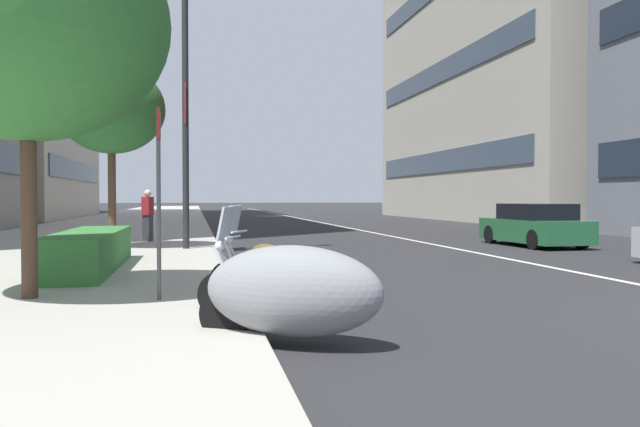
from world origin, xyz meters
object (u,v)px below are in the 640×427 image
car_lead_in_lane (534,226)px  street_tree_far_plaza (111,109)px  parking_sign_by_curb (159,185)px  pedestrian_on_plaza (148,215)px  motorcycle_under_tarp (274,287)px  motorcycle_nearest_camera (274,274)px  street_tree_by_lamp_post (27,21)px  street_lamp_with_banners (195,87)px  motorcycle_by_sign_pole (291,292)px

car_lead_in_lane → street_tree_far_plaza: 13.68m
parking_sign_by_curb → pedestrian_on_plaza: 12.64m
motorcycle_under_tarp → motorcycle_nearest_camera: motorcycle_under_tarp is taller
motorcycle_under_tarp → street_tree_far_plaza: bearing=-52.3°
parking_sign_by_curb → street_tree_by_lamp_post: (0.51, 1.83, 2.31)m
motorcycle_nearest_camera → parking_sign_by_curb: (-0.32, 1.65, 1.33)m
motorcycle_under_tarp → motorcycle_nearest_camera: (1.36, -0.16, -0.00)m
car_lead_in_lane → street_tree_by_lamp_post: street_tree_by_lamp_post is taller
motorcycle_under_tarp → street_tree_by_lamp_post: 5.17m
street_tree_far_plaza → street_tree_by_lamp_post: bearing=179.9°
street_tree_far_plaza → motorcycle_under_tarp: bearing=-163.1°
car_lead_in_lane → street_tree_far_plaza: bearing=89.5°
motorcycle_nearest_camera → pedestrian_on_plaza: pedestrian_on_plaza is taller
motorcycle_under_tarp → motorcycle_nearest_camera: bearing=-76.1°
parking_sign_by_curb → street_tree_far_plaza: size_ratio=0.52×
motorcycle_under_tarp → car_lead_in_lane: (11.10, -9.94, 0.22)m
motorcycle_nearest_camera → street_lamp_with_banners: (8.94, 1.12, 4.27)m
motorcycle_nearest_camera → motorcycle_under_tarp: bearing=108.9°
motorcycle_by_sign_pole → motorcycle_under_tarp: 1.51m
street_tree_far_plaza → pedestrian_on_plaza: size_ratio=3.07×
motorcycle_by_sign_pole → street_tree_by_lamp_post: size_ratio=0.38×
street_tree_by_lamp_post → motorcycle_under_tarp: bearing=-115.1°
motorcycle_nearest_camera → street_tree_far_plaza: bearing=-44.3°
motorcycle_under_tarp → street_lamp_with_banners: 11.20m
motorcycle_under_tarp → street_tree_far_plaza: (10.84, 3.30, 3.66)m
motorcycle_under_tarp → pedestrian_on_plaza: bearing=-58.8°
car_lead_in_lane → street_tree_by_lamp_post: bearing=124.1°
motorcycle_by_sign_pole → pedestrian_on_plaza: 15.33m
parking_sign_by_curb → street_tree_by_lamp_post: bearing=74.4°
street_lamp_with_banners → street_tree_by_lamp_post: bearing=164.9°
motorcycle_by_sign_pole → street_tree_by_lamp_post: 5.70m
car_lead_in_lane → street_tree_by_lamp_post: size_ratio=0.76×
motorcycle_nearest_camera → street_tree_far_plaza: (9.47, 3.46, 3.66)m
parking_sign_by_curb → street_tree_far_plaza: bearing=10.5°
car_lead_in_lane → street_lamp_with_banners: (-0.79, 10.90, 4.05)m
parking_sign_by_curb → motorcycle_by_sign_pole: bearing=-149.7°
parking_sign_by_curb → motorcycle_nearest_camera: bearing=-79.1°
motorcycle_by_sign_pole → street_tree_far_plaza: street_tree_far_plaza is taller
car_lead_in_lane → pedestrian_on_plaza: bearing=76.9°
motorcycle_nearest_camera → parking_sign_by_curb: 2.14m
motorcycle_by_sign_pole → street_tree_far_plaza: (12.34, 3.30, 3.50)m
parking_sign_by_curb → street_lamp_with_banners: (9.26, -0.53, 2.94)m
motorcycle_by_sign_pole → car_lead_in_lane: bearing=-98.9°
street_lamp_with_banners → pedestrian_on_plaza: size_ratio=4.49×
motorcycle_nearest_camera → motorcycle_by_sign_pole: bearing=112.4°
motorcycle_nearest_camera → street_tree_by_lamp_post: size_ratio=0.35×
street_tree_by_lamp_post → street_tree_far_plaza: (9.28, -0.02, 0.01)m
motorcycle_nearest_camera → street_tree_by_lamp_post: (0.19, 3.48, 3.64)m
car_lead_in_lane → street_lamp_with_banners: 11.65m
motorcycle_by_sign_pole → car_lead_in_lane: size_ratio=0.49×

